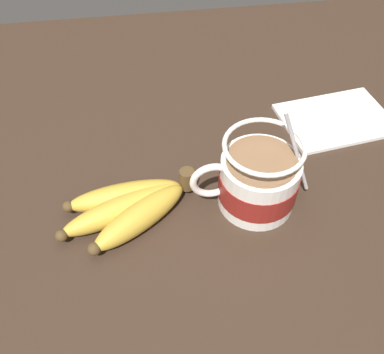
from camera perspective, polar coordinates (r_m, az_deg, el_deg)
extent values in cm
cube|color=#332319|center=(58.20, -0.93, -5.18)|extent=(109.32, 109.32, 2.86)
cylinder|color=white|center=(55.64, 8.83, -0.70)|extent=(10.06, 10.06, 7.68)
cylinder|color=maroon|center=(55.82, 8.80, -0.87)|extent=(10.26, 10.26, 3.60)
torus|color=white|center=(53.48, 2.77, -0.51)|extent=(5.84, 0.90, 5.84)
cylinder|color=#846042|center=(52.79, 9.32, 2.13)|extent=(8.86, 8.86, 0.40)
torus|color=white|center=(51.05, 9.66, 4.09)|extent=(10.06, 10.06, 0.60)
cylinder|color=silver|center=(53.74, 13.84, 2.97)|extent=(5.64, 0.50, 13.78)
ellipsoid|color=silver|center=(57.85, 10.24, -2.04)|extent=(3.00, 2.00, 0.80)
cylinder|color=#4C381E|center=(56.91, -0.67, -0.28)|extent=(2.00, 2.00, 3.00)
ellipsoid|color=gold|center=(56.96, -8.88, -2.47)|extent=(15.03, 4.93, 3.47)
sphere|color=#4C381E|center=(57.39, -16.16, -3.80)|extent=(1.56, 1.56, 1.56)
ellipsoid|color=gold|center=(55.48, -9.07, -4.35)|extent=(16.58, 8.96, 3.47)
sphere|color=#4C381E|center=(54.82, -17.00, -7.49)|extent=(1.56, 1.56, 1.56)
ellipsoid|color=gold|center=(54.46, -6.88, -5.21)|extent=(13.61, 11.04, 3.65)
sphere|color=#4C381E|center=(52.61, -12.90, -9.34)|extent=(1.64, 1.64, 1.64)
cube|color=white|center=(73.21, 18.62, 7.32)|extent=(18.55, 14.12, 0.60)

